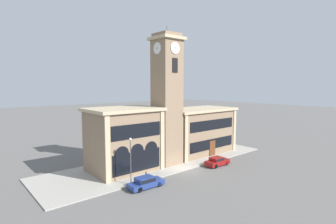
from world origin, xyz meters
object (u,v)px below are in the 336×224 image
at_px(bollard, 146,176).
at_px(parked_car_near, 146,182).
at_px(parked_car_mid, 217,161).
at_px(street_lamp, 131,154).

bearing_deg(bollard, parked_car_near, -127.06).
distance_m(parked_car_near, bollard, 2.49).
bearing_deg(parked_car_mid, street_lamp, 174.62).
bearing_deg(street_lamp, parked_car_near, -62.89).
height_order(parked_car_near, street_lamp, street_lamp).
bearing_deg(parked_car_near, street_lamp, 118.87).
distance_m(street_lamp, bollard, 4.22).
distance_m(parked_car_near, parked_car_mid, 14.06).
height_order(street_lamp, bollard, street_lamp).
bearing_deg(bollard, street_lamp, -177.66).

